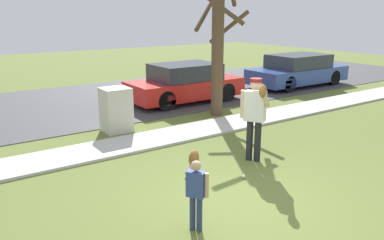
{
  "coord_description": "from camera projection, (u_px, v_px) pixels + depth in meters",
  "views": [
    {
      "loc": [
        -3.91,
        -4.45,
        3.05
      ],
      "look_at": [
        0.24,
        1.63,
        1.0
      ],
      "focal_mm": 36.31,
      "sensor_mm": 36.0,
      "label": 1
    }
  ],
  "objects": [
    {
      "name": "street_tree_near",
      "position": [
        218.0,
        43.0,
        11.4
      ],
      "size": [
        1.84,
        1.87,
        4.01
      ],
      "color": "brown",
      "rests_on": "ground"
    },
    {
      "name": "person_child",
      "position": [
        196.0,
        182.0,
        5.51
      ],
      "size": [
        0.42,
        0.57,
        1.11
      ],
      "rotation": [
        0.0,
        0.0,
        0.55
      ],
      "color": "navy",
      "rests_on": "ground"
    },
    {
      "name": "baseball",
      "position": [
        243.0,
        176.0,
        7.37
      ],
      "size": [
        0.07,
        0.07,
        0.07
      ],
      "primitive_type": "sphere",
      "color": "white",
      "rests_on": "ground"
    },
    {
      "name": "sidewalk_strip",
      "position": [
        138.0,
        142.0,
        9.33
      ],
      "size": [
        36.0,
        1.2,
        0.06
      ],
      "primitive_type": "cube",
      "color": "beige",
      "rests_on": "ground"
    },
    {
      "name": "road_surface",
      "position": [
        72.0,
        104.0,
        13.32
      ],
      "size": [
        36.0,
        6.8,
        0.02
      ],
      "primitive_type": "cube",
      "color": "#424244",
      "rests_on": "ground"
    },
    {
      "name": "utility_cabinet",
      "position": [
        116.0,
        110.0,
        10.16
      ],
      "size": [
        0.7,
        0.66,
        1.17
      ],
      "primitive_type": "cube",
      "color": "beige",
      "rests_on": "ground"
    },
    {
      "name": "parked_wagon_blue",
      "position": [
        298.0,
        71.0,
        16.46
      ],
      "size": [
        4.5,
        1.8,
        1.33
      ],
      "rotation": [
        0.0,
        0.0,
        3.14
      ],
      "color": "#2D478C",
      "rests_on": "road_surface"
    },
    {
      "name": "person_adult",
      "position": [
        255.0,
        111.0,
        7.95
      ],
      "size": [
        0.61,
        0.86,
        1.76
      ],
      "rotation": [
        0.0,
        0.0,
        -2.59
      ],
      "color": "black",
      "rests_on": "ground"
    },
    {
      "name": "ground_plane",
      "position": [
        140.0,
        145.0,
        9.26
      ],
      "size": [
        48.0,
        48.0,
        0.0
      ],
      "primitive_type": "plane",
      "color": "olive"
    },
    {
      "name": "parked_hatchback_red",
      "position": [
        185.0,
        83.0,
        13.51
      ],
      "size": [
        4.0,
        1.75,
        1.33
      ],
      "rotation": [
        0.0,
        0.0,
        3.14
      ],
      "color": "red",
      "rests_on": "road_surface"
    }
  ]
}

